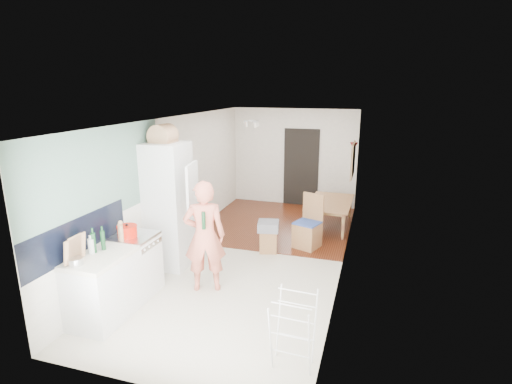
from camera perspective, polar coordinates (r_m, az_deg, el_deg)
The scene contains 32 objects.
room_shell at distance 7.07m, azimuth -0.34°, elevation 0.23°, with size 3.20×7.00×2.50m, color beige, non-canonical shape.
floor at distance 7.48m, azimuth -0.32°, elevation -9.07°, with size 3.20×7.00×0.01m, color beige.
wood_floor_overlay at distance 9.14m, azimuth 3.13°, elevation -4.51°, with size 3.20×3.30×0.01m, color #5A2617.
sage_wall_panel at distance 5.92m, azimuth -21.28°, elevation 2.28°, with size 0.02×3.00×1.30m, color slate.
tile_splashback at distance 5.70m, azimuth -23.95°, elevation -5.81°, with size 0.02×1.90×0.50m, color black.
doorway_recess at distance 10.37m, azimuth 6.46°, elevation 3.47°, with size 0.90×0.04×2.00m, color black.
base_cabinet at distance 5.81m, azimuth -21.00°, elevation -12.88°, with size 0.60×0.90×0.86m, color silver.
worktop at distance 5.62m, azimuth -21.44°, elevation -8.70°, with size 0.62×0.92×0.06m, color beige.
range_cooker at distance 6.34m, azimuth -16.85°, elevation -9.99°, with size 0.60×0.60×0.88m, color silver.
cooker_top at distance 6.17m, azimuth -17.17°, elevation -6.10°, with size 0.60×0.60×0.04m, color silver.
fridge_housing at distance 6.91m, azimuth -12.40°, elevation -1.97°, with size 0.66×0.66×2.15m, color silver.
fridge_door at distance 6.26m, azimuth -9.09°, elevation 0.93°, with size 0.56×0.04×0.70m, color silver.
fridge_interior at distance 6.65m, azimuth -10.29°, elevation 1.71°, with size 0.02×0.52×0.66m, color white.
pinboard at distance 8.57m, azimuth 13.70°, elevation 4.47°, with size 0.03×0.90×0.70m, color tan.
pinboard_frame at distance 8.57m, azimuth 13.60°, elevation 4.47°, with size 0.01×0.94×0.74m, color olive.
wall_sconce at distance 9.18m, azimuth 13.79°, elevation 6.40°, with size 0.18×0.18×0.16m, color maroon.
person at distance 6.01m, azimuth -7.40°, elevation -4.93°, with size 0.74×0.49×2.03m, color #DB6F58.
dining_table at distance 9.03m, azimuth 10.68°, elevation -3.40°, with size 1.39×0.77×0.49m, color olive.
dining_chair at distance 7.71m, azimuth 7.37°, elevation -4.28°, with size 0.44×0.44×1.04m, color olive, non-canonical shape.
stool at distance 7.59m, azimuth 1.79°, elevation -7.01°, with size 0.32×0.32×0.42m, color olive, non-canonical shape.
grey_drape at distance 7.50m, azimuth 1.78°, elevation -4.89°, with size 0.38×0.38×0.17m, color slate.
drying_rack at distance 4.66m, azimuth 5.35°, elevation -19.24°, with size 0.44×0.40×0.86m, color silver, non-canonical shape.
bread_bin at distance 6.75m, azimuth -13.15°, elevation 7.84°, with size 0.40×0.38×0.21m, color tan, non-canonical shape.
red_casserole at distance 6.10m, azimuth -17.92°, elevation -5.34°, with size 0.29×0.29×0.17m, color red.
steel_pan at distance 5.42m, azimuth -24.35°, elevation -9.02°, with size 0.18×0.18×0.09m, color silver.
held_bottle at distance 5.81m, azimuth -7.50°, elevation -4.06°, with size 0.06×0.06×0.26m, color #133B1D.
bottle_a at distance 5.66m, azimuth -22.20°, elevation -6.76°, with size 0.06×0.06×0.27m, color #133B1D.
bottle_b at distance 5.72m, azimuth -21.02°, elevation -6.46°, with size 0.06×0.06×0.26m, color #133B1D.
bottle_c at distance 5.67m, azimuth -22.48°, elevation -7.16°, with size 0.08×0.08×0.20m, color silver.
pepper_mill_front at distance 5.96m, azimuth -18.70°, elevation -5.55°, with size 0.06×0.06×0.23m, color tan.
pepper_mill_back at distance 5.99m, azimuth -18.85°, elevation -5.66°, with size 0.05×0.05×0.20m, color tan.
chopping_boards at distance 5.44m, azimuth -24.49°, elevation -7.44°, with size 0.04×0.26×0.35m, color tan, non-canonical shape.
Camera 1 is at (2.03, -6.53, 3.04)m, focal length 28.00 mm.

